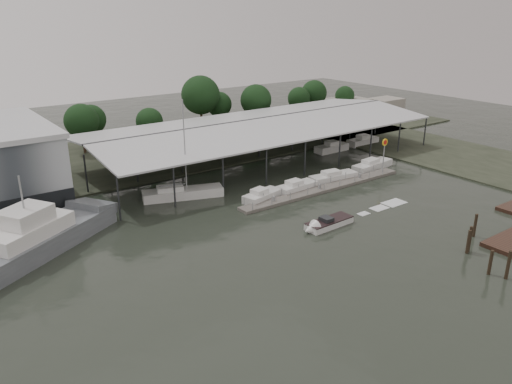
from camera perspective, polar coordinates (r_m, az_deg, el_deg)
ground at (r=53.74m, az=3.60°, el=-5.88°), size 200.00×200.00×0.00m
land_strip_far at (r=88.03m, az=-14.15°, el=4.03°), size 140.00×30.00×0.30m
land_strip_east at (r=92.51m, az=21.45°, el=4.00°), size 20.00×60.00×0.30m
covered_boat_shed at (r=82.71m, az=0.36°, el=7.94°), size 58.24×24.00×6.96m
floating_dock at (r=69.85m, az=7.85°, el=0.40°), size 28.00×2.00×1.40m
shell_fuel_sign at (r=77.29m, az=14.45°, el=4.76°), size 1.10×0.18×5.55m
distant_commercial_buildings at (r=123.60m, az=11.62°, el=9.55°), size 22.00×8.00×4.00m
grey_trawler at (r=56.07m, az=-23.54°, el=-4.70°), size 19.19×14.33×8.84m
white_sailboat at (r=66.90m, az=-8.49°, el=-0.12°), size 10.83×5.88×13.26m
speedboat_underway at (r=57.83m, az=7.96°, el=-3.67°), size 17.80×2.75×2.00m
moored_cruiser_0 at (r=65.39m, az=0.70°, el=-0.41°), size 6.09×3.43×1.70m
moored_cruiser_1 at (r=68.85m, az=4.66°, el=0.59°), size 6.20×2.58×1.70m
moored_cruiser_2 at (r=73.61m, az=8.80°, el=1.71°), size 7.69×3.05×1.70m
moored_cruiser_3 at (r=80.55m, az=13.13°, el=3.02°), size 8.11×3.08×1.70m
mooring_pilings at (r=55.11m, az=25.02°, el=-5.96°), size 6.90×7.30×3.45m
horizon_tree_line at (r=101.93m, az=-4.17°, el=10.15°), size 66.56×11.93×11.51m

